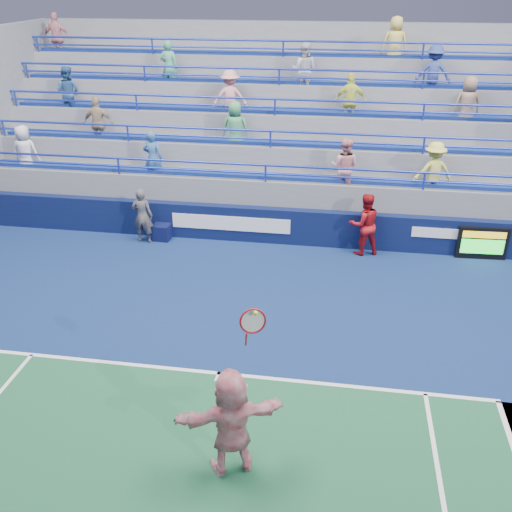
% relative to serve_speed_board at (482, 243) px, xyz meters
% --- Properties ---
extents(ground, '(120.00, 120.00, 0.00)m').
position_rel_serve_speed_board_xyz_m(ground, '(-6.27, -6.32, -0.49)').
color(ground, '#333538').
extents(sponsor_wall, '(18.00, 0.32, 1.10)m').
position_rel_serve_speed_board_xyz_m(sponsor_wall, '(-6.26, 0.18, 0.06)').
color(sponsor_wall, '#0A133C').
rests_on(sponsor_wall, ground).
extents(bleacher_stand, '(18.00, 5.60, 6.13)m').
position_rel_serve_speed_board_xyz_m(bleacher_stand, '(-6.27, 3.95, 1.06)').
color(bleacher_stand, slate).
rests_on(bleacher_stand, ground).
extents(serve_speed_board, '(1.40, 0.21, 0.97)m').
position_rel_serve_speed_board_xyz_m(serve_speed_board, '(0.00, 0.00, 0.00)').
color(serve_speed_board, black).
rests_on(serve_speed_board, ground).
extents(judge_chair, '(0.53, 0.53, 0.89)m').
position_rel_serve_speed_board_xyz_m(judge_chair, '(-9.38, -0.13, -0.20)').
color(judge_chair, '#0B1138').
rests_on(judge_chair, ground).
extents(tennis_player, '(1.88, 1.21, 3.10)m').
position_rel_serve_speed_board_xyz_m(tennis_player, '(-5.53, -8.67, 0.49)').
color(tennis_player, white).
rests_on(tennis_player, ground).
extents(line_judge, '(0.63, 0.42, 1.71)m').
position_rel_serve_speed_board_xyz_m(line_judge, '(-9.87, -0.39, 0.37)').
color(line_judge, '#141A38').
rests_on(line_judge, ground).
extents(ball_girl, '(1.07, 0.94, 1.84)m').
position_rel_serve_speed_board_xyz_m(ball_girl, '(-3.33, -0.18, 0.44)').
color(ball_girl, '#A21219').
rests_on(ball_girl, ground).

